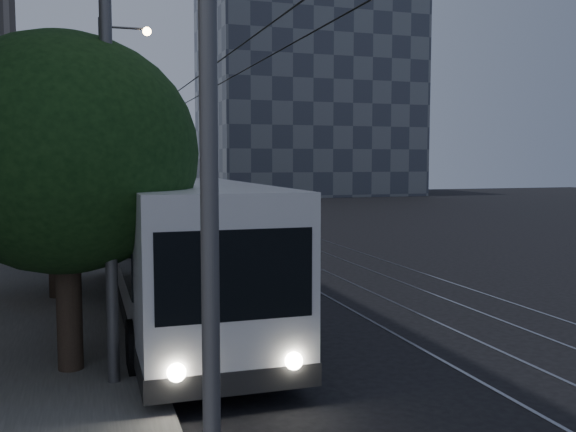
{
  "coord_description": "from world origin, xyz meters",
  "views": [
    {
      "loc": [
        -6.2,
        -14.77,
        3.85
      ],
      "look_at": [
        -0.44,
        3.29,
        2.19
      ],
      "focal_mm": 40.0,
      "sensor_mm": 36.0,
      "label": 1
    }
  ],
  "objects_px": {
    "trolleybus": "(176,245)",
    "streetlamp_far": "(111,107)",
    "pickup_silver": "(132,231)",
    "streetlamp_near": "(132,23)",
    "car_white_c": "(127,211)",
    "car_white_b": "(119,215)",
    "car_white_d": "(113,207)",
    "car_white_a": "(159,223)"
  },
  "relations": [
    {
      "from": "trolleybus",
      "to": "streetlamp_far",
      "type": "bearing_deg",
      "value": 92.14
    },
    {
      "from": "pickup_silver",
      "to": "streetlamp_near",
      "type": "xyz_separation_m",
      "value": [
        -1.09,
        -16.94,
        5.23
      ]
    },
    {
      "from": "car_white_c",
      "to": "streetlamp_far",
      "type": "relative_size",
      "value": 0.34
    },
    {
      "from": "trolleybus",
      "to": "car_white_b",
      "type": "relative_size",
      "value": 3.1
    },
    {
      "from": "trolleybus",
      "to": "car_white_b",
      "type": "xyz_separation_m",
      "value": [
        -0.19,
        23.18,
        -1.18
      ]
    },
    {
      "from": "pickup_silver",
      "to": "streetlamp_far",
      "type": "relative_size",
      "value": 0.55
    },
    {
      "from": "streetlamp_near",
      "to": "car_white_c",
      "type": "bearing_deg",
      "value": 86.7
    },
    {
      "from": "car_white_d",
      "to": "pickup_silver",
      "type": "bearing_deg",
      "value": -96.44
    },
    {
      "from": "streetlamp_far",
      "to": "pickup_silver",
      "type": "bearing_deg",
      "value": -85.8
    },
    {
      "from": "pickup_silver",
      "to": "car_white_d",
      "type": "relative_size",
      "value": 1.71
    },
    {
      "from": "streetlamp_far",
      "to": "car_white_d",
      "type": "bearing_deg",
      "value": 87.59
    },
    {
      "from": "pickup_silver",
      "to": "streetlamp_near",
      "type": "distance_m",
      "value": 17.77
    },
    {
      "from": "trolleybus",
      "to": "car_white_d",
      "type": "distance_m",
      "value": 29.93
    },
    {
      "from": "car_white_b",
      "to": "car_white_c",
      "type": "distance_m",
      "value": 3.09
    },
    {
      "from": "pickup_silver",
      "to": "car_white_d",
      "type": "height_order",
      "value": "pickup_silver"
    },
    {
      "from": "streetlamp_near",
      "to": "streetlamp_far",
      "type": "distance_m",
      "value": 23.41
    },
    {
      "from": "trolleybus",
      "to": "streetlamp_far",
      "type": "distance_m",
      "value": 19.27
    },
    {
      "from": "car_white_b",
      "to": "streetlamp_far",
      "type": "xyz_separation_m",
      "value": [
        -0.48,
        -4.52,
        5.95
      ]
    },
    {
      "from": "car_white_c",
      "to": "streetlamp_far",
      "type": "distance_m",
      "value": 9.67
    },
    {
      "from": "trolleybus",
      "to": "streetlamp_far",
      "type": "xyz_separation_m",
      "value": [
        -0.67,
        18.66,
        4.77
      ]
    },
    {
      "from": "car_white_d",
      "to": "streetlamp_far",
      "type": "relative_size",
      "value": 0.32
    },
    {
      "from": "car_white_a",
      "to": "car_white_b",
      "type": "xyz_separation_m",
      "value": [
        -1.59,
        6.89,
        -0.13
      ]
    },
    {
      "from": "car_white_c",
      "to": "car_white_a",
      "type": "bearing_deg",
      "value": -95.31
    },
    {
      "from": "pickup_silver",
      "to": "streetlamp_far",
      "type": "bearing_deg",
      "value": 100.5
    },
    {
      "from": "car_white_a",
      "to": "streetlamp_far",
      "type": "height_order",
      "value": "streetlamp_far"
    },
    {
      "from": "car_white_b",
      "to": "trolleybus",
      "type": "bearing_deg",
      "value": -100.47
    },
    {
      "from": "car_white_a",
      "to": "streetlamp_far",
      "type": "bearing_deg",
      "value": 107.84
    },
    {
      "from": "car_white_c",
      "to": "streetlamp_near",
      "type": "relative_size",
      "value": 0.37
    },
    {
      "from": "pickup_silver",
      "to": "car_white_a",
      "type": "relative_size",
      "value": 1.38
    },
    {
      "from": "car_white_b",
      "to": "streetlamp_far",
      "type": "bearing_deg",
      "value": -107.03
    },
    {
      "from": "car_white_c",
      "to": "streetlamp_near",
      "type": "bearing_deg",
      "value": -103.82
    },
    {
      "from": "pickup_silver",
      "to": "streetlamp_near",
      "type": "height_order",
      "value": "streetlamp_near"
    },
    {
      "from": "car_white_a",
      "to": "car_white_b",
      "type": "height_order",
      "value": "car_white_a"
    },
    {
      "from": "trolleybus",
      "to": "streetlamp_far",
      "type": "height_order",
      "value": "streetlamp_far"
    },
    {
      "from": "car_white_a",
      "to": "car_white_c",
      "type": "bearing_deg",
      "value": 71.88
    },
    {
      "from": "car_white_d",
      "to": "streetlamp_near",
      "type": "height_order",
      "value": "streetlamp_near"
    },
    {
      "from": "car_white_a",
      "to": "car_white_d",
      "type": "relative_size",
      "value": 1.25
    },
    {
      "from": "car_white_d",
      "to": "car_white_c",
      "type": "bearing_deg",
      "value": -85.79
    },
    {
      "from": "pickup_silver",
      "to": "car_white_c",
      "type": "height_order",
      "value": "pickup_silver"
    },
    {
      "from": "trolleybus",
      "to": "car_white_d",
      "type": "xyz_separation_m",
      "value": [
        -0.2,
        29.9,
        -1.19
      ]
    },
    {
      "from": "car_white_d",
      "to": "streetlamp_near",
      "type": "bearing_deg",
      "value": -98.24
    },
    {
      "from": "pickup_silver",
      "to": "car_white_d",
      "type": "distance_m",
      "value": 17.69
    }
  ]
}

